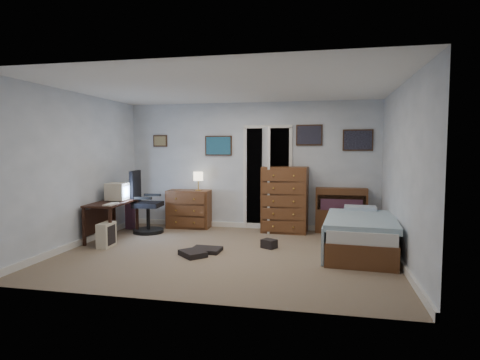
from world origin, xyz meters
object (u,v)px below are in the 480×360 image
at_px(tall_dresser, 285,199).
at_px(low_dresser, 189,209).
at_px(computer_desk, 108,210).
at_px(office_chair, 145,209).
at_px(bed, 359,234).

bearing_deg(tall_dresser, low_dresser, -178.03).
xyz_separation_m(computer_desk, office_chair, (0.40, 0.61, -0.05)).
bearing_deg(computer_desk, bed, -4.42).
height_order(tall_dresser, bed, tall_dresser).
distance_m(office_chair, low_dresser, 0.92).
distance_m(computer_desk, tall_dresser, 3.24).
bearing_deg(bed, low_dresser, 161.25).
bearing_deg(tall_dresser, office_chair, -163.82).
height_order(computer_desk, tall_dresser, tall_dresser).
xyz_separation_m(computer_desk, tall_dresser, (3.00, 1.23, 0.12)).
bearing_deg(low_dresser, tall_dresser, -3.60).
bearing_deg(tall_dresser, bed, -43.36).
xyz_separation_m(office_chair, tall_dresser, (2.59, 0.62, 0.17)).
distance_m(computer_desk, bed, 4.27).
relative_size(office_chair, tall_dresser, 0.94).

